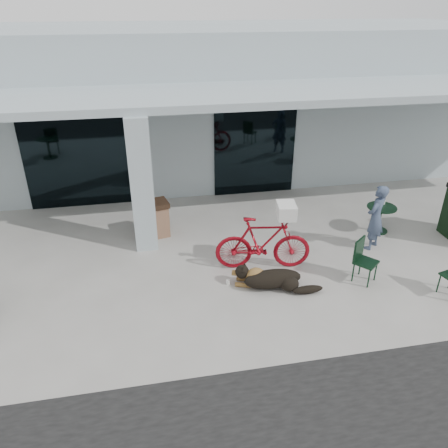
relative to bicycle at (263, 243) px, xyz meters
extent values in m
plane|color=#ADAAA3|center=(-0.95, -0.86, -0.62)|extent=(80.00, 80.00, 0.00)
cube|color=#A1AFB7|center=(-0.95, 7.64, 1.63)|extent=(22.00, 7.00, 4.50)
cube|color=black|center=(-4.15, 4.12, 0.73)|extent=(2.80, 0.06, 2.70)
cube|color=black|center=(0.85, 4.12, 0.73)|extent=(2.40, 0.06, 2.70)
cube|color=#A1AFB7|center=(-2.45, 1.44, 0.94)|extent=(0.50, 0.50, 3.12)
cube|color=#A1AFB7|center=(-0.95, 2.74, 2.59)|extent=(22.00, 2.80, 0.18)
imported|color=maroon|center=(0.00, 0.00, 0.00)|extent=(2.12, 0.89, 1.23)
cube|color=white|center=(0.44, -0.07, 0.77)|extent=(0.45, 0.56, 0.30)
cylinder|color=white|center=(-0.86, -0.49, -0.56)|extent=(0.11, 0.11, 0.11)
imported|color=#3E4C68|center=(2.78, 0.37, 0.17)|extent=(0.69, 0.65, 1.58)
cylinder|color=white|center=(3.47, 1.23, 0.11)|extent=(0.09, 0.09, 0.10)
camera|label=1|loc=(-2.35, -7.81, 4.67)|focal=35.00mm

